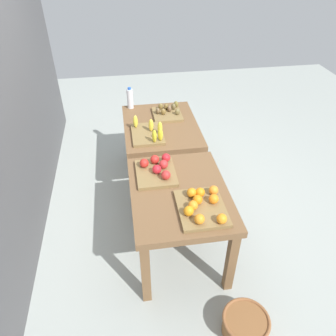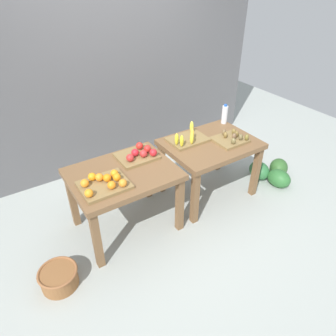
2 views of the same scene
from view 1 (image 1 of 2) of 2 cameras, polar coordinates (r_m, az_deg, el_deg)
ground_plane at (r=3.58m, az=0.11°, el=-7.00°), size 8.00×8.00×0.00m
display_table_left at (r=2.75m, az=1.95°, el=-5.64°), size 1.04×0.80×0.73m
display_table_right at (r=3.64m, az=-1.25°, el=6.18°), size 1.04×0.80×0.73m
orange_bin at (r=2.50m, az=5.91°, el=-6.57°), size 0.45×0.36×0.11m
apple_bin at (r=2.84m, az=-1.94°, el=-0.26°), size 0.40×0.34×0.11m
banana_crate at (r=3.37m, az=-3.41°, el=6.17°), size 0.44×0.32×0.17m
kiwi_bin at (r=3.77m, az=-0.10°, el=9.70°), size 0.36×0.32×0.10m
water_bottle at (r=3.92m, az=-6.65°, el=11.98°), size 0.07×0.07×0.25m
watermelon_pile at (r=4.70m, az=0.48°, el=6.66°), size 0.59×0.60×0.23m
wicker_basket at (r=2.74m, az=13.31°, el=-25.14°), size 0.35×0.35×0.18m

